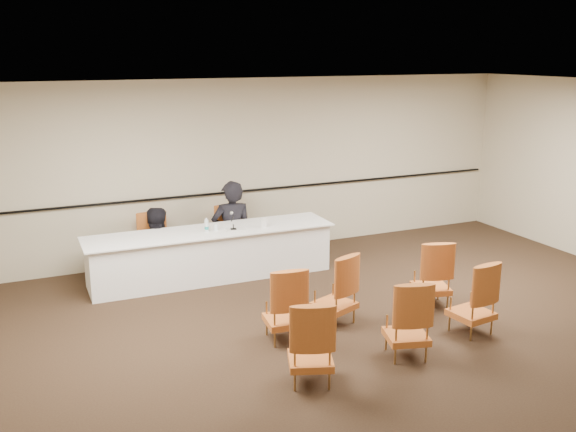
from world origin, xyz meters
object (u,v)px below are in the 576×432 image
Objects in this scene: drinking_glass at (216,227)px; aud_chair_back_right at (472,297)px; microphone at (233,221)px; aud_chair_front_right at (432,273)px; aud_chair_back_left at (311,341)px; panelist_main_chair at (232,235)px; coffee_cup at (264,223)px; panel_table at (211,254)px; aud_chair_back_mid at (407,318)px; aud_chair_front_left at (285,303)px; panelist_second at (156,257)px; aud_chair_front_mid at (335,289)px; panelist_main at (232,236)px; water_bottle at (207,225)px; panelist_second_chair at (155,244)px.

drinking_glass is 3.95m from aud_chair_back_right.
aud_chair_front_right is (2.10, -2.21, -0.42)m from microphone.
aud_chair_back_left is 2.40m from aud_chair_back_right.
aud_chair_front_right is at bearing -43.92° from drinking_glass.
panelist_main_chair is 6.60× the size of coffee_cup.
aud_chair_back_mid is (1.24, -3.47, 0.09)m from panel_table.
microphone is 0.28× the size of aud_chair_front_left.
panelist_second reaches higher than panel_table.
panelist_second is at bearing 98.70° from aud_chair_front_mid.
aud_chair_front_mid is at bearing -81.53° from panelist_main_chair.
panelist_main is 2.89m from aud_chair_front_mid.
coffee_cup is at bearing -8.01° from water_bottle.
aud_chair_back_mid is (0.90, -3.36, -0.42)m from microphone.
aud_chair_front_right reaches higher than coffee_cup.
aud_chair_front_right is (2.36, -2.27, -0.34)m from drinking_glass.
coffee_cup is 2.44m from aud_chair_front_left.
microphone is at bearing 172.24° from coffee_cup.
aud_chair_back_right is at bearing -50.41° from panelist_second_chair.
panelist_main is at bearing 116.16° from aud_chair_back_mid.
microphone reaches higher than aud_chair_back_left.
coffee_cup is 0.15× the size of aud_chair_back_right.
aud_chair_back_mid is at bearing -63.20° from panelist_second_chair.
coffee_cup is 3.46m from aud_chair_back_right.
panelist_main is 3.07m from aud_chair_front_left.
microphone is at bearing -106.48° from panelist_main_chair.
panelist_main_chair is 0.86m from coffee_cup.
microphone reaches higher than aud_chair_front_mid.
coffee_cup is (0.89, -0.13, -0.03)m from water_bottle.
coffee_cup is (0.82, -0.17, 0.45)m from panel_table.
aud_chair_back_mid reaches higher than drinking_glass.
drinking_glass is (-0.46, -0.60, 0.34)m from panelist_main_chair.
panelist_main_chair is at bearing 110.89° from coffee_cup.
aud_chair_back_mid is at bearing -34.86° from aud_chair_front_left.
water_bottle reaches higher than panelist_second_chair.
panelist_main_chair is 1.00× the size of aud_chair_back_mid.
drinking_glass is (0.15, 0.00, -0.06)m from water_bottle.
panelist_main is 1.29m from panelist_second.
panelist_main is (0.54, 0.56, 0.08)m from panel_table.
panelist_second_chair is 3.18m from aud_chair_front_left.
panelist_main is 1.96× the size of panelist_main_chair.
panelist_main_chair is 1.00× the size of aud_chair_front_left.
aud_chair_back_left reaches higher than drinking_glass.
panelist_second_chair is at bearing 7.34° from panelist_main.
panelist_second_chair is at bearing 142.78° from panel_table.
aud_chair_front_mid is 1.71m from aud_chair_back_right.
microphone is (1.07, -0.68, 0.42)m from panelist_second_chair.
water_bottle reaches higher than panelist_main_chair.
panelist_second is 1.71× the size of panelist_second_chair.
panelist_main is 0.01m from panelist_main_chair.
panelist_main is at bearing 81.91° from microphone.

